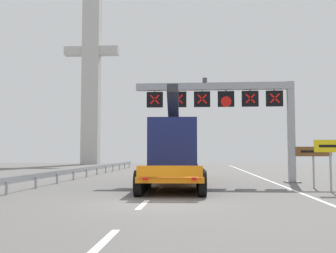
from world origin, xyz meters
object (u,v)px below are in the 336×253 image
Objects in this scene: tourist_info_sign_brown at (314,156)px; bridge_pylon_distant at (91,70)px; overhead_lane_gantry at (232,102)px; heavy_haul_truck_orange at (175,150)px; exit_sign_yellow at (331,152)px.

tourist_info_sign_brown is 50.18m from bridge_pylon_distant.
overhead_lane_gantry is 44.24m from bridge_pylon_distant.
heavy_haul_truck_orange is at bearing 157.73° from tourist_info_sign_brown.
tourist_info_sign_brown is 0.07× the size of bridge_pylon_distant.
bridge_pylon_distant is at bearing 117.12° from overhead_lane_gantry.
heavy_haul_truck_orange is 44.43m from bridge_pylon_distant.
heavy_haul_truck_orange is at bearing -165.67° from overhead_lane_gantry.
exit_sign_yellow is at bearing -61.93° from bridge_pylon_distant.
bridge_pylon_distant reaches higher than heavy_haul_truck_orange.
exit_sign_yellow is 1.13× the size of tourist_info_sign_brown.
heavy_haul_truck_orange is at bearing 146.07° from exit_sign_yellow.
heavy_haul_truck_orange reaches higher than tourist_info_sign_brown.
exit_sign_yellow is 2.08m from tourist_info_sign_brown.
tourist_info_sign_brown is at bearing -22.27° from heavy_haul_truck_orange.
exit_sign_yellow is at bearing -56.23° from overhead_lane_gantry.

